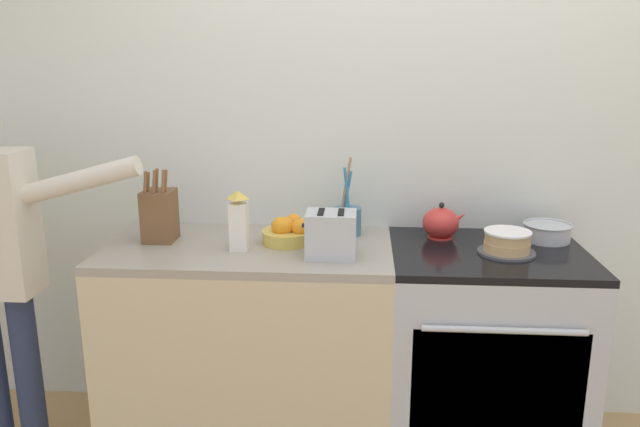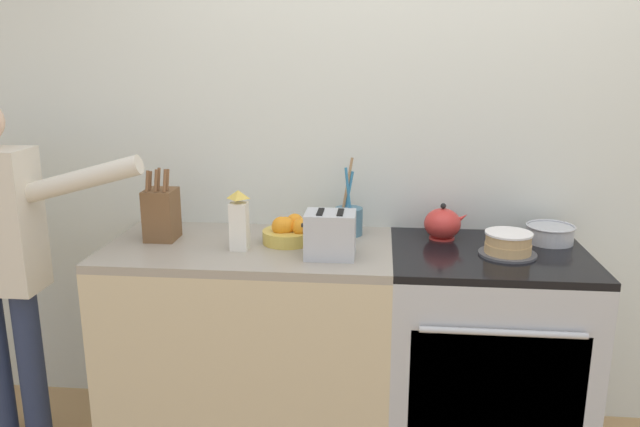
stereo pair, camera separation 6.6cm
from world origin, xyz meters
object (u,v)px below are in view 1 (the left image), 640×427
Objects in this scene: knife_block at (160,215)px; layer_cake at (507,243)px; mixing_bowl at (547,232)px; utensil_crock at (347,220)px; milk_carton at (239,222)px; tea_kettle at (441,223)px; fruit_bowl at (288,232)px; toaster at (331,235)px; stove_range at (482,353)px.

layer_cake is at bearing -3.16° from knife_block.
knife_block reaches higher than mixing_bowl.
layer_cake is 0.67× the size of utensil_crock.
layer_cake is 1.08m from milk_carton.
mixing_bowl is at bearing 42.29° from layer_cake.
utensil_crock reaches higher than milk_carton.
mixing_bowl is at bearing 9.73° from milk_carton.
layer_cake is 0.31m from tea_kettle.
knife_block is 1.48× the size of fruit_bowl.
layer_cake is 0.68m from utensil_crock.
utensil_crock is 1.61× the size of toaster.
milk_carton is at bearing -176.38° from stove_range.
milk_carton is (-1.07, -0.03, 0.07)m from layer_cake.
knife_block is (-1.37, 0.04, 0.57)m from stove_range.
milk_carton reaches higher than stove_range.
knife_block is (-1.43, 0.08, 0.07)m from layer_cake.
layer_cake is 1.44m from knife_block.
utensil_crock is (-0.85, 0.04, 0.03)m from mixing_bowl.
stove_range is at bearing -3.10° from fruit_bowl.
tea_kettle is 0.55m from toaster.
fruit_bowl is at bearing 174.88° from layer_cake.
fruit_bowl is (-0.65, -0.12, -0.02)m from tea_kettle.
knife_block is at bearing -179.95° from fruit_bowl.
utensil_crock is (-0.41, 0.02, 0.00)m from tea_kettle.
layer_cake is 1.08× the size of toaster.
layer_cake is at bearing -40.72° from tea_kettle.
utensil_crock is 0.29m from fruit_bowl.
fruit_bowl reaches higher than layer_cake.
layer_cake reaches higher than stove_range.
stove_range is at bearing -150.03° from mixing_bowl.
utensil_crock is 1.61× the size of fruit_bowl.
tea_kettle is 0.87m from milk_carton.
fruit_bowl is at bearing 138.68° from toaster.
tea_kettle is (-0.18, 0.17, 0.52)m from stove_range.
tea_kettle reaches higher than fruit_bowl.
knife_block is 0.75m from toaster.
stove_range is 4.51× the size of mixing_bowl.
tea_kettle is 1.20m from knife_block.
fruit_bowl is 0.85× the size of milk_carton.
milk_carton is (-1.28, -0.22, 0.08)m from mixing_bowl.
milk_carton is (-0.43, -0.26, 0.05)m from utensil_crock.
tea_kettle is at bearing -3.32° from utensil_crock.
knife_block is 0.38m from milk_carton.
tea_kettle is 0.45m from mixing_bowl.
utensil_crock is 0.32m from toaster.
milk_carton reaches higher than fruit_bowl.
mixing_bowl is 1.65m from knife_block.
tea_kettle reaches higher than layer_cake.
knife_block reaches higher than milk_carton.
milk_carton reaches higher than toaster.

